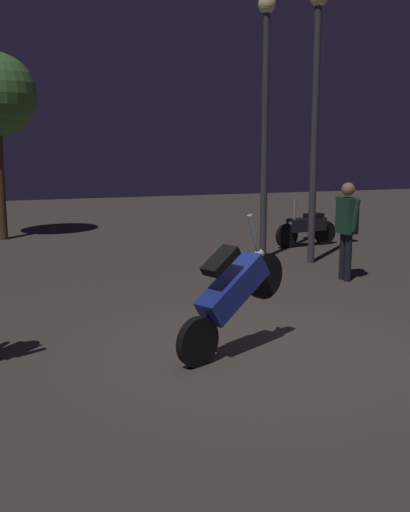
{
  "coord_description": "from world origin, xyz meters",
  "views": [
    {
      "loc": [
        -2.93,
        -6.83,
        2.51
      ],
      "look_at": [
        -0.35,
        0.85,
        1.0
      ],
      "focal_mm": 44.9,
      "sensor_mm": 36.0,
      "label": 1
    }
  ],
  "objects_px": {
    "person_bystander_far": "(347,222)",
    "streetlamp_near": "(265,96)",
    "streetlamp_far": "(316,94)",
    "motorcycle_blue_foreground": "(232,293)",
    "motorcycle_black_parked_left": "(307,228)"
  },
  "relations": [
    {
      "from": "motorcycle_blue_foreground",
      "to": "streetlamp_near",
      "type": "height_order",
      "value": "streetlamp_near"
    },
    {
      "from": "person_bystander_far",
      "to": "streetlamp_near",
      "type": "distance_m",
      "value": 3.35
    },
    {
      "from": "streetlamp_near",
      "to": "streetlamp_far",
      "type": "distance_m",
      "value": 1.05
    },
    {
      "from": "motorcycle_blue_foreground",
      "to": "motorcycle_black_parked_left",
      "type": "distance_m",
      "value": 7.89
    },
    {
      "from": "motorcycle_black_parked_left",
      "to": "streetlamp_near",
      "type": "xyz_separation_m",
      "value": [
        -1.58,
        -1.09,
        2.88
      ]
    },
    {
      "from": "motorcycle_blue_foreground",
      "to": "motorcycle_black_parked_left",
      "type": "relative_size",
      "value": 0.99
    },
    {
      "from": "motorcycle_blue_foreground",
      "to": "person_bystander_far",
      "type": "relative_size",
      "value": 0.94
    },
    {
      "from": "motorcycle_blue_foreground",
      "to": "streetlamp_far",
      "type": "height_order",
      "value": "streetlamp_far"
    },
    {
      "from": "streetlamp_far",
      "to": "streetlamp_near",
      "type": "bearing_deg",
      "value": 134.56
    },
    {
      "from": "person_bystander_far",
      "to": "streetlamp_near",
      "type": "bearing_deg",
      "value": 97.69
    },
    {
      "from": "streetlamp_near",
      "to": "streetlamp_far",
      "type": "height_order",
      "value": "streetlamp_far"
    },
    {
      "from": "motorcycle_black_parked_left",
      "to": "streetlamp_far",
      "type": "relative_size",
      "value": 0.31
    },
    {
      "from": "motorcycle_black_parked_left",
      "to": "streetlamp_far",
      "type": "height_order",
      "value": "streetlamp_far"
    },
    {
      "from": "motorcycle_blue_foreground",
      "to": "streetlamp_far",
      "type": "distance_m",
      "value": 6.44
    },
    {
      "from": "motorcycle_black_parked_left",
      "to": "streetlamp_near",
      "type": "distance_m",
      "value": 3.46
    }
  ]
}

